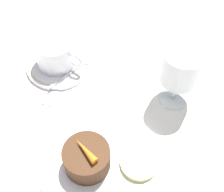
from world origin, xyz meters
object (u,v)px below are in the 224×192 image
at_px(dinner_plate, 107,172).
at_px(fork, 42,113).
at_px(wine_glass, 181,69).
at_px(dessert_cake, 87,158).
at_px(coffee_cup, 55,52).

xyz_separation_m(dinner_plate, fork, (-0.17, 0.05, -0.01)).
height_order(wine_glass, dessert_cake, wine_glass).
xyz_separation_m(dinner_plate, coffee_cup, (-0.22, 0.17, 0.03)).
height_order(dinner_plate, coffee_cup, coffee_cup).
distance_m(dinner_plate, coffee_cup, 0.28).
bearing_deg(dinner_plate, wine_glass, 79.47).
height_order(dinner_plate, dessert_cake, dessert_cake).
height_order(wine_glass, fork, wine_glass).
distance_m(coffee_cup, fork, 0.13).
relative_size(coffee_cup, fork, 0.60).
xyz_separation_m(fork, dessert_cake, (0.14, -0.05, 0.03)).
bearing_deg(fork, wine_glass, 37.18).
bearing_deg(dessert_cake, fork, 159.18).
bearing_deg(fork, coffee_cup, 110.36).
bearing_deg(coffee_cup, fork, -69.64).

